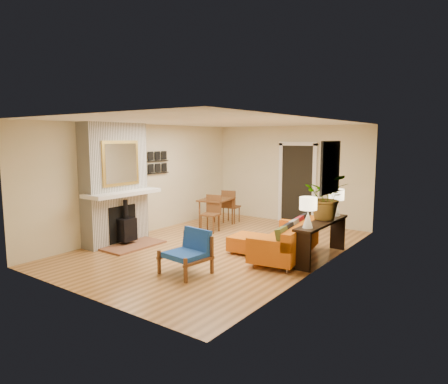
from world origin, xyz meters
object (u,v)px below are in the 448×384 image
Objects in this scene: ottoman at (249,243)px; dining_table at (219,204)px; sofa at (289,241)px; console_table at (322,229)px; lamp_near at (308,209)px; lamp_far at (336,199)px; houseplant at (327,196)px; blue_chair at (190,249)px.

dining_table is (-1.88, 1.54, 0.39)m from ottoman.
sofa reaches higher than console_table.
console_table is (1.36, 0.42, 0.38)m from ottoman.
dining_table is at bearing 151.19° from lamp_near.
sofa is 0.84m from ottoman.
sofa is 1.08× the size of console_table.
console_table is at bearing -19.02° from dining_table.
lamp_far is (0.00, 0.71, 0.49)m from console_table.
lamp_near is 0.61× the size of houseplant.
blue_chair is at bearing -119.86° from sofa.
dining_table is 0.92× the size of console_table.
dining_table reaches higher than blue_chair.
console_table is (3.24, -1.12, -0.01)m from dining_table.
blue_chair is at bearing -127.14° from console_table.
ottoman is at bearing -140.21° from lamp_far.
dining_table is (-2.70, 1.40, 0.26)m from sofa.
ottoman is at bearing 83.70° from blue_chair.
houseplant is at bearing 25.67° from ottoman.
blue_chair is 2.15m from lamp_near.
houseplant reaches higher than lamp_far.
dining_table is at bearing 140.69° from ottoman.
sofa is at bearing 9.49° from ottoman.
ottoman is at bearing -170.51° from sofa.
ottoman is at bearing -39.31° from dining_table.
lamp_far is (0.00, 1.37, 0.00)m from lamp_near.
dining_table is at bearing 152.56° from sofa.
houseplant is (-0.01, 0.89, 0.11)m from lamp_near.
ottoman is 0.39× the size of console_table.
lamp_far is (1.53, 2.73, 0.67)m from blue_chair.
sofa is at bearing -135.85° from houseplant.
lamp_far is at bearing 90.00° from console_table.
dining_table is 3.15× the size of lamp_near.
dining_table reaches higher than console_table.
lamp_near reaches higher than dining_table.
lamp_near and lamp_far have the same top height.
lamp_near is at bearing 41.57° from blue_chair.
sofa is 3.05m from dining_table.
blue_chair is 0.45× the size of dining_table.
lamp_far reaches higher than blue_chair.
houseplant is (-0.01, -0.48, 0.11)m from lamp_far.
blue_chair is (-1.00, -1.74, 0.07)m from sofa.
lamp_far reaches higher than sofa.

